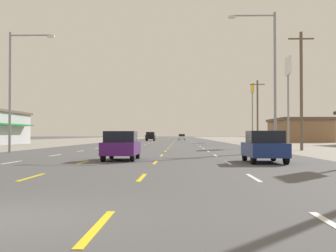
# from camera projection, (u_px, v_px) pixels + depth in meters

# --- Properties ---
(ground_plane) EXTENTS (572.00, 572.00, 0.00)m
(ground_plane) POSITION_uv_depth(u_px,v_px,m) (162.00, 143.00, 73.02)
(ground_plane) COLOR #4C4C4F
(lot_apron_left) EXTENTS (28.00, 440.00, 0.01)m
(lot_apron_left) POSITION_uv_depth(u_px,v_px,m) (13.00, 143.00, 73.70)
(lot_apron_left) COLOR gray
(lot_apron_left) RESTS_ON ground
(lot_apron_right) EXTENTS (28.00, 440.00, 0.01)m
(lot_apron_right) POSITION_uv_depth(u_px,v_px,m) (314.00, 143.00, 72.35)
(lot_apron_right) COLOR gray
(lot_apron_right) RESTS_ON ground
(lane_markings) EXTENTS (10.64, 227.60, 0.01)m
(lane_markings) POSITION_uv_depth(u_px,v_px,m) (168.00, 140.00, 111.50)
(lane_markings) COLOR white
(lane_markings) RESTS_ON ground
(signal_span_wire) EXTENTS (24.81, 0.53, 9.51)m
(signal_span_wire) POSITION_uv_depth(u_px,v_px,m) (117.00, 24.00, 16.39)
(signal_span_wire) COLOR brown
(signal_span_wire) RESTS_ON ground
(hatchback_far_right_nearest) EXTENTS (1.72, 3.90, 1.54)m
(hatchback_far_right_nearest) POSITION_uv_depth(u_px,v_px,m) (264.00, 146.00, 21.62)
(hatchback_far_right_nearest) COLOR navy
(hatchback_far_right_nearest) RESTS_ON ground
(hatchback_center_turn_near) EXTENTS (1.72, 3.90, 1.54)m
(hatchback_center_turn_near) POSITION_uv_depth(u_px,v_px,m) (121.00, 145.00, 23.70)
(hatchback_center_turn_near) COLOR #4C196B
(hatchback_center_turn_near) RESTS_ON ground
(suv_inner_left_mid) EXTENTS (1.98, 4.90, 1.98)m
(suv_inner_left_mid) POSITION_uv_depth(u_px,v_px,m) (150.00, 136.00, 99.21)
(suv_inner_left_mid) COLOR black
(suv_inner_left_mid) RESTS_ON ground
(hatchback_inner_right_midfar) EXTENTS (1.72, 3.90, 1.54)m
(hatchback_inner_right_midfar) POSITION_uv_depth(u_px,v_px,m) (182.00, 137.00, 117.92)
(hatchback_inner_right_midfar) COLOR white
(hatchback_inner_right_midfar) RESTS_ON ground
(storefront_right_row_2) EXTENTS (9.25, 15.49, 4.39)m
(storefront_right_row_2) POSITION_uv_depth(u_px,v_px,m) (299.00, 130.00, 83.17)
(storefront_right_row_2) COLOR #8C6B4C
(storefront_right_row_2) RESTS_ON ground
(pole_sign_right_row_1) EXTENTS (0.24, 2.26, 10.30)m
(pole_sign_right_row_1) POSITION_uv_depth(u_px,v_px,m) (288.00, 78.00, 51.14)
(pole_sign_right_row_1) COLOR gray
(pole_sign_right_row_1) RESTS_ON ground
(pole_sign_right_row_2) EXTENTS (0.24, 2.51, 10.73)m
(pole_sign_right_row_2) POSITION_uv_depth(u_px,v_px,m) (252.00, 97.00, 81.88)
(pole_sign_right_row_2) COLOR gray
(pole_sign_right_row_2) RESTS_ON ground
(streetlight_left_row_0) EXTENTS (3.53, 0.26, 9.28)m
(streetlight_left_row_0) POSITION_uv_depth(u_px,v_px,m) (14.00, 83.00, 34.29)
(streetlight_left_row_0) COLOR gray
(streetlight_left_row_0) RESTS_ON ground
(streetlight_right_row_0) EXTENTS (3.62, 0.26, 10.68)m
(streetlight_right_row_0) POSITION_uv_depth(u_px,v_px,m) (271.00, 73.00, 33.77)
(streetlight_right_row_0) COLOR gray
(streetlight_right_row_0) RESTS_ON ground
(utility_pole_right_row_0) EXTENTS (2.20, 0.26, 10.27)m
(utility_pole_right_row_0) POSITION_uv_depth(u_px,v_px,m) (301.00, 89.00, 38.49)
(utility_pole_right_row_0) COLOR brown
(utility_pole_right_row_0) RESTS_ON ground
(utility_pole_right_row_1) EXTENTS (2.20, 0.26, 9.48)m
(utility_pole_right_row_1) POSITION_uv_depth(u_px,v_px,m) (258.00, 111.00, 66.40)
(utility_pole_right_row_1) COLOR brown
(utility_pole_right_row_1) RESTS_ON ground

